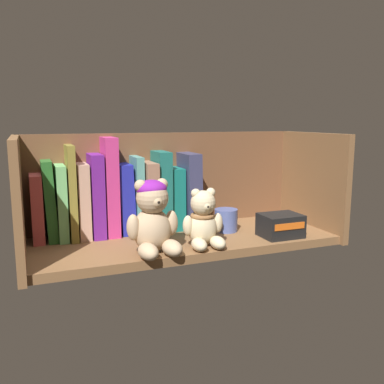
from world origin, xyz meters
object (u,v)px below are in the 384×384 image
(book_11, at_px, (173,198))
(book_4, at_px, (82,200))
(book_8, at_px, (136,194))
(book_12, at_px, (187,190))
(book_2, at_px, (61,202))
(teddy_bear_larger, at_px, (153,218))
(pillar_candle, at_px, (226,220))
(book_1, at_px, (49,200))
(book_6, at_px, (109,186))
(book_3, at_px, (71,192))
(teddy_bear_smaller, at_px, (203,222))
(book_9, at_px, (147,196))
(book_10, at_px, (160,190))
(book_0, at_px, (37,208))
(book_5, at_px, (95,195))
(book_7, at_px, (124,198))
(small_product_box, at_px, (280,225))

(book_11, bearing_deg, book_4, 180.00)
(book_8, distance_m, book_12, 0.14)
(book_2, bearing_deg, book_4, 0.00)
(book_8, relative_size, book_11, 1.21)
(teddy_bear_larger, relative_size, pillar_candle, 2.70)
(book_1, bearing_deg, book_4, 0.00)
(book_2, xyz_separation_m, book_6, (0.11, 0.00, 0.03))
(book_3, distance_m, teddy_bear_smaller, 0.32)
(book_9, bearing_deg, book_12, 0.00)
(book_2, height_order, book_10, book_10)
(book_4, bearing_deg, book_12, 0.00)
(book_3, xyz_separation_m, teddy_bear_smaller, (0.26, -0.18, -0.06))
(book_0, distance_m, book_11, 0.33)
(book_6, bearing_deg, book_11, 0.00)
(book_5, xyz_separation_m, pillar_candle, (0.31, -0.08, -0.07))
(book_5, relative_size, book_8, 1.05)
(book_5, xyz_separation_m, book_8, (0.10, 0.00, -0.00))
(book_7, bearing_deg, teddy_bear_smaller, -53.12)
(book_0, height_order, book_1, book_1)
(book_0, xyz_separation_m, book_7, (0.20, 0.00, 0.01))
(book_11, bearing_deg, book_0, 180.00)
(teddy_bear_smaller, distance_m, small_product_box, 0.20)
(book_1, height_order, book_8, book_8)
(book_6, height_order, book_9, book_6)
(book_2, height_order, book_9, same)
(book_7, bearing_deg, book_0, 180.00)
(book_5, relative_size, pillar_candle, 3.42)
(book_12, xyz_separation_m, teddy_bear_smaller, (-0.03, -0.18, -0.04))
(book_5, relative_size, book_12, 1.02)
(book_10, distance_m, teddy_bear_smaller, 0.19)
(small_product_box, bearing_deg, book_6, 154.54)
(teddy_bear_larger, bearing_deg, book_10, 68.78)
(book_1, bearing_deg, book_2, 0.00)
(book_3, xyz_separation_m, book_7, (0.13, 0.00, -0.02))
(book_8, bearing_deg, book_0, 180.00)
(pillar_candle, bearing_deg, book_0, 169.13)
(book_7, height_order, small_product_box, book_7)
(book_11, height_order, small_product_box, book_11)
(pillar_candle, xyz_separation_m, small_product_box, (0.10, -0.09, -0.00))
(book_4, height_order, book_12, book_12)
(book_2, height_order, book_5, book_5)
(book_7, relative_size, book_11, 1.09)
(book_4, distance_m, book_5, 0.03)
(book_3, distance_m, book_9, 0.19)
(book_3, bearing_deg, book_6, 0.00)
(book_8, distance_m, teddy_bear_larger, 0.19)
(book_10, bearing_deg, book_7, 180.00)
(book_3, relative_size, book_5, 1.11)
(book_8, relative_size, book_9, 1.08)
(teddy_bear_smaller, bearing_deg, book_3, 145.38)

